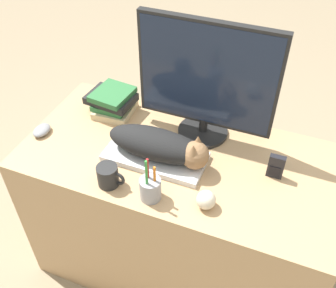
{
  "coord_description": "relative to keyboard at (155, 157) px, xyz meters",
  "views": [
    {
      "loc": [
        0.38,
        -0.75,
        1.85
      ],
      "look_at": [
        -0.04,
        0.3,
        0.82
      ],
      "focal_mm": 42.0,
      "sensor_mm": 36.0,
      "label": 1
    }
  ],
  "objects": [
    {
      "name": "computer_mouse",
      "position": [
        -0.51,
        -0.03,
        0.0
      ],
      "size": [
        0.06,
        0.09,
        0.03
      ],
      "color": "gray",
      "rests_on": "desk"
    },
    {
      "name": "coffee_mug",
      "position": [
        -0.1,
        -0.18,
        0.03
      ],
      "size": [
        0.11,
        0.08,
        0.09
      ],
      "color": "black",
      "rests_on": "desk"
    },
    {
      "name": "baseball",
      "position": [
        0.26,
        -0.15,
        0.02
      ],
      "size": [
        0.07,
        0.07,
        0.07
      ],
      "color": "beige",
      "rests_on": "desk"
    },
    {
      "name": "cat",
      "position": [
        0.03,
        -0.0,
        0.07
      ],
      "size": [
        0.41,
        0.14,
        0.13
      ],
      "color": "black",
      "rests_on": "keyboard"
    },
    {
      "name": "pen_cup",
      "position": [
        0.06,
        -0.19,
        0.04
      ],
      "size": [
        0.08,
        0.08,
        0.2
      ],
      "color": "#939399",
      "rests_on": "desk"
    },
    {
      "name": "phone",
      "position": [
        0.45,
        0.08,
        0.04
      ],
      "size": [
        0.06,
        0.03,
        0.1
      ],
      "color": "black",
      "rests_on": "desk"
    },
    {
      "name": "book_stack",
      "position": [
        -0.29,
        0.21,
        0.05
      ],
      "size": [
        0.22,
        0.18,
        0.11
      ],
      "color": "#C6B284",
      "rests_on": "desk"
    },
    {
      "name": "monitor",
      "position": [
        0.12,
        0.22,
        0.25
      ],
      "size": [
        0.55,
        0.21,
        0.5
      ],
      "color": "black",
      "rests_on": "desk"
    },
    {
      "name": "keyboard",
      "position": [
        0.0,
        0.0,
        0.0
      ],
      "size": [
        0.4,
        0.18,
        0.02
      ],
      "color": "silver",
      "rests_on": "desk"
    },
    {
      "name": "desk",
      "position": [
        0.08,
        0.05,
        -0.39
      ],
      "size": [
        1.27,
        0.63,
        0.76
      ],
      "color": "tan",
      "rests_on": "ground_plane"
    }
  ]
}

